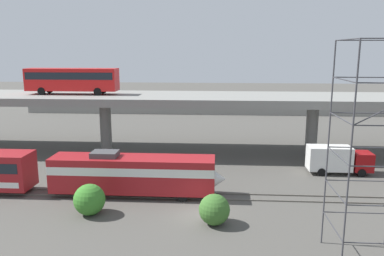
% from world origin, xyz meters
% --- Properties ---
extents(ground_plane, '(260.00, 260.00, 0.00)m').
position_xyz_m(ground_plane, '(0.00, 0.00, 0.00)').
color(ground_plane, '#4C4944').
extents(rail_strip_near, '(110.00, 0.12, 0.12)m').
position_xyz_m(rail_strip_near, '(0.00, 3.27, 0.06)').
color(rail_strip_near, '#59544C').
rests_on(rail_strip_near, ground_plane).
extents(rail_strip_far, '(110.00, 0.12, 0.12)m').
position_xyz_m(rail_strip_far, '(0.00, 4.73, 0.06)').
color(rail_strip_far, '#59544C').
rests_on(rail_strip_far, ground_plane).
extents(train_locomotive, '(16.22, 3.04, 4.18)m').
position_xyz_m(train_locomotive, '(-5.66, 4.00, 2.19)').
color(train_locomotive, maroon).
rests_on(train_locomotive, ground_plane).
extents(highway_overpass, '(96.00, 10.45, 7.61)m').
position_xyz_m(highway_overpass, '(0.00, 20.00, 6.91)').
color(highway_overpass, gray).
rests_on(highway_overpass, ground_plane).
extents(transit_bus_on_overpass, '(12.00, 2.68, 3.40)m').
position_xyz_m(transit_bus_on_overpass, '(-17.82, 19.96, 9.68)').
color(transit_bus_on_overpass, red).
rests_on(transit_bus_on_overpass, highway_overpass).
extents(service_truck_west, '(6.80, 2.46, 3.04)m').
position_xyz_m(service_truck_west, '(14.55, 11.89, 1.64)').
color(service_truck_west, maroon).
rests_on(service_truck_west, ground_plane).
extents(scaffolding_tower, '(4.43, 4.43, 14.05)m').
position_xyz_m(scaffolding_tower, '(10.97, -6.43, 7.47)').
color(scaffolding_tower, '#38383D').
rests_on(scaffolding_tower, ground_plane).
extents(pier_parking_lot, '(78.98, 10.11, 1.36)m').
position_xyz_m(pier_parking_lot, '(0.00, 55.00, 0.68)').
color(pier_parking_lot, gray).
rests_on(pier_parking_lot, ground_plane).
extents(parked_car_0, '(4.35, 1.93, 1.50)m').
position_xyz_m(parked_car_0, '(-13.45, 53.67, 2.13)').
color(parked_car_0, '#B7B7BC').
rests_on(parked_car_0, pier_parking_lot).
extents(parked_car_1, '(4.47, 1.95, 1.50)m').
position_xyz_m(parked_car_1, '(7.86, 55.11, 2.13)').
color(parked_car_1, navy).
rests_on(parked_car_1, pier_parking_lot).
extents(parked_car_2, '(4.51, 1.90, 1.50)m').
position_xyz_m(parked_car_2, '(27.64, 56.73, 2.13)').
color(parked_car_2, navy).
rests_on(parked_car_2, pier_parking_lot).
extents(parked_car_3, '(4.24, 1.83, 1.50)m').
position_xyz_m(parked_car_3, '(-22.65, 54.74, 2.13)').
color(parked_car_3, maroon).
rests_on(parked_car_3, pier_parking_lot).
extents(parked_car_4, '(4.68, 1.86, 1.50)m').
position_xyz_m(parked_car_4, '(0.10, 53.18, 2.13)').
color(parked_car_4, '#0C4C26').
rests_on(parked_car_4, pier_parking_lot).
extents(parked_car_5, '(4.44, 1.98, 1.50)m').
position_xyz_m(parked_car_5, '(23.56, 53.00, 2.13)').
color(parked_car_5, '#515459').
rests_on(parked_car_5, pier_parking_lot).
extents(parked_car_6, '(4.22, 1.82, 1.50)m').
position_xyz_m(parked_car_6, '(11.75, 52.88, 2.13)').
color(parked_car_6, '#9E998C').
rests_on(parked_car_6, pier_parking_lot).
extents(parked_car_7, '(4.64, 1.98, 1.50)m').
position_xyz_m(parked_car_7, '(-29.02, 53.03, 2.13)').
color(parked_car_7, '#515459').
rests_on(parked_car_7, pier_parking_lot).
extents(harbor_water, '(140.00, 36.00, 0.01)m').
position_xyz_m(harbor_water, '(0.00, 78.00, 0.00)').
color(harbor_water, navy).
rests_on(harbor_water, ground_plane).
extents(shrub_left, '(2.60, 2.60, 2.60)m').
position_xyz_m(shrub_left, '(-9.08, -0.56, 1.30)').
color(shrub_left, '#367727').
rests_on(shrub_left, ground_plane).
extents(shrub_right, '(2.44, 2.44, 2.44)m').
position_xyz_m(shrub_right, '(1.22, -1.71, 1.22)').
color(shrub_right, '#386628').
rests_on(shrub_right, ground_plane).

